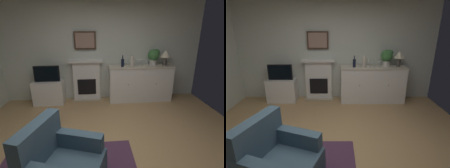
{
  "view_description": "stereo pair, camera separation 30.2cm",
  "coord_description": "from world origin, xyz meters",
  "views": [
    {
      "loc": [
        -0.23,
        -2.23,
        1.97
      ],
      "look_at": [
        0.06,
        0.62,
        1.0
      ],
      "focal_mm": 28.17,
      "sensor_mm": 36.0,
      "label": 1
    },
    {
      "loc": [
        0.07,
        -2.24,
        1.97
      ],
      "look_at": [
        0.06,
        0.62,
        1.0
      ],
      "focal_mm": 28.17,
      "sensor_mm": 36.0,
      "label": 2
    }
  ],
  "objects": [
    {
      "name": "fireplace_unit",
      "position": [
        -0.45,
        2.33,
        0.55
      ],
      "size": [
        0.87,
        0.3,
        1.1
      ],
      "color": "white",
      "rests_on": "ground_plane"
    },
    {
      "name": "wine_glass_center",
      "position": [
        1.01,
        2.14,
        1.07
      ],
      "size": [
        0.07,
        0.07,
        0.16
      ],
      "color": "silver",
      "rests_on": "sideboard_cabinet"
    },
    {
      "name": "vase_decorative",
      "position": [
        0.73,
        2.1,
        1.09
      ],
      "size": [
        0.11,
        0.11,
        0.28
      ],
      "color": "beige",
      "rests_on": "sideboard_cabinet"
    },
    {
      "name": "wall_rear",
      "position": [
        0.0,
        2.46,
        1.44
      ],
      "size": [
        5.3,
        0.06,
        2.89
      ],
      "primitive_type": "cube",
      "color": "silver",
      "rests_on": "ground_plane"
    },
    {
      "name": "tv_cabinet",
      "position": [
        -1.42,
        2.17,
        0.3
      ],
      "size": [
        0.75,
        0.42,
        0.61
      ],
      "color": "white",
      "rests_on": "ground_plane"
    },
    {
      "name": "framed_picture",
      "position": [
        -0.45,
        2.37,
        1.59
      ],
      "size": [
        0.55,
        0.04,
        0.45
      ],
      "color": "#473323"
    },
    {
      "name": "wine_bottle",
      "position": [
        0.48,
        2.11,
        1.06
      ],
      "size": [
        0.08,
        0.08,
        0.29
      ],
      "color": "black",
      "rests_on": "sideboard_cabinet"
    },
    {
      "name": "tv_set",
      "position": [
        -1.42,
        2.14,
        0.81
      ],
      "size": [
        0.62,
        0.07,
        0.4
      ],
      "color": "black",
      "rests_on": "tv_cabinet"
    },
    {
      "name": "table_lamp",
      "position": [
        1.61,
        2.15,
        1.23
      ],
      "size": [
        0.26,
        0.26,
        0.4
      ],
      "color": "#4C4742",
      "rests_on": "sideboard_cabinet"
    },
    {
      "name": "wine_glass_left",
      "position": [
        0.9,
        2.15,
        1.07
      ],
      "size": [
        0.07,
        0.07,
        0.16
      ],
      "color": "silver",
      "rests_on": "sideboard_cabinet"
    },
    {
      "name": "sideboard_cabinet",
      "position": [
        0.98,
        2.15,
        0.48
      ],
      "size": [
        1.68,
        0.49,
        0.95
      ],
      "color": "white",
      "rests_on": "ground_plane"
    },
    {
      "name": "ground_plane",
      "position": [
        0.0,
        0.0,
        -0.05
      ],
      "size": [
        5.3,
        4.97,
        0.1
      ],
      "primitive_type": "cube",
      "color": "tan",
      "rests_on": "ground"
    },
    {
      "name": "armchair",
      "position": [
        -0.66,
        -0.51,
        0.38
      ],
      "size": [
        1.01,
        0.98,
        0.92
      ],
      "color": "#3F596B",
      "rests_on": "ground_plane"
    },
    {
      "name": "potted_plant_small",
      "position": [
        1.32,
        2.2,
        1.21
      ],
      "size": [
        0.3,
        0.3,
        0.43
      ],
      "color": "beige",
      "rests_on": "sideboard_cabinet"
    },
    {
      "name": "wine_glass_right",
      "position": [
        1.12,
        2.1,
        1.07
      ],
      "size": [
        0.07,
        0.07,
        0.16
      ],
      "color": "silver",
      "rests_on": "sideboard_cabinet"
    }
  ]
}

